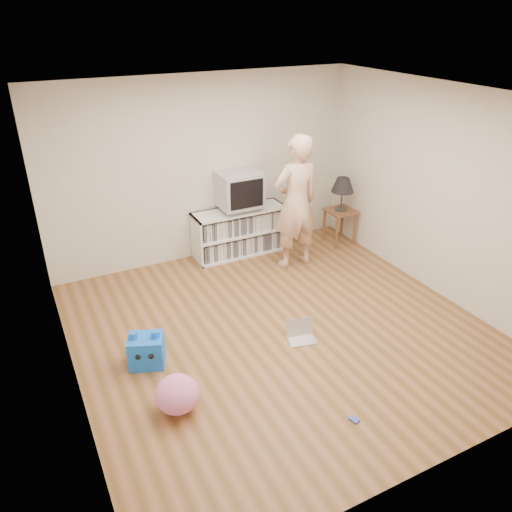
{
  "coord_description": "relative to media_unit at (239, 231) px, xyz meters",
  "views": [
    {
      "loc": [
        -2.42,
        -4.14,
        3.37
      ],
      "look_at": [
        -0.11,
        0.4,
        0.8
      ],
      "focal_mm": 35.0,
      "sensor_mm": 36.0,
      "label": 1
    }
  ],
  "objects": [
    {
      "name": "ground",
      "position": [
        -0.44,
        -2.04,
        -0.35
      ],
      "size": [
        4.5,
        4.5,
        0.0
      ],
      "primitive_type": "plane",
      "color": "brown",
      "rests_on": "ground"
    },
    {
      "name": "walls",
      "position": [
        -0.44,
        -2.04,
        0.95
      ],
      "size": [
        4.52,
        4.52,
        2.6
      ],
      "color": "beige",
      "rests_on": "ground"
    },
    {
      "name": "ceiling",
      "position": [
        -0.44,
        -2.04,
        2.25
      ],
      "size": [
        4.5,
        4.5,
        0.01
      ],
      "primitive_type": "cube",
      "color": "white",
      "rests_on": "walls"
    },
    {
      "name": "media_unit",
      "position": [
        0.0,
        0.0,
        0.0
      ],
      "size": [
        1.4,
        0.45,
        0.7
      ],
      "color": "white",
      "rests_on": "ground"
    },
    {
      "name": "dvd_deck",
      "position": [
        0.0,
        -0.02,
        0.39
      ],
      "size": [
        0.45,
        0.35,
        0.07
      ],
      "primitive_type": "cube",
      "color": "gray",
      "rests_on": "media_unit"
    },
    {
      "name": "crt_tv",
      "position": [
        0.0,
        -0.02,
        0.67
      ],
      "size": [
        0.6,
        0.53,
        0.5
      ],
      "color": "#A4A4A9",
      "rests_on": "dvd_deck"
    },
    {
      "name": "side_table",
      "position": [
        1.55,
        -0.39,
        0.07
      ],
      "size": [
        0.42,
        0.42,
        0.55
      ],
      "color": "brown",
      "rests_on": "ground"
    },
    {
      "name": "table_lamp",
      "position": [
        1.55,
        -0.39,
        0.59
      ],
      "size": [
        0.34,
        0.34,
        0.52
      ],
      "color": "#333333",
      "rests_on": "side_table"
    },
    {
      "name": "person",
      "position": [
        0.54,
        -0.7,
        0.6
      ],
      "size": [
        0.71,
        0.48,
        1.9
      ],
      "primitive_type": "imported",
      "rotation": [
        0.0,
        0.0,
        3.18
      ],
      "color": "beige",
      "rests_on": "ground"
    },
    {
      "name": "laptop",
      "position": [
        -0.31,
        -2.29,
        -0.29
      ],
      "size": [
        0.36,
        0.31,
        0.22
      ],
      "rotation": [
        0.0,
        0.0,
        -0.23
      ],
      "color": "silver",
      "rests_on": "ground"
    },
    {
      "name": "playing_cards",
      "position": [
        -0.54,
        -3.58,
        -0.34
      ],
      "size": [
        0.09,
        0.1,
        0.02
      ],
      "primitive_type": "cube",
      "rotation": [
        0.0,
        0.0,
        0.28
      ],
      "color": "#4856C1",
      "rests_on": "ground"
    },
    {
      "name": "plush_blue",
      "position": [
        -1.99,
        -1.95,
        -0.18
      ],
      "size": [
        0.43,
        0.39,
        0.41
      ],
      "rotation": [
        0.0,
        0.0,
        -0.38
      ],
      "color": "blue",
      "rests_on": "ground"
    },
    {
      "name": "plush_pink",
      "position": [
        -1.91,
        -2.72,
        -0.17
      ],
      "size": [
        0.43,
        0.43,
        0.35
      ],
      "primitive_type": "ellipsoid",
      "rotation": [
        0.0,
        0.0,
        -0.03
      ],
      "color": "pink",
      "rests_on": "ground"
    }
  ]
}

